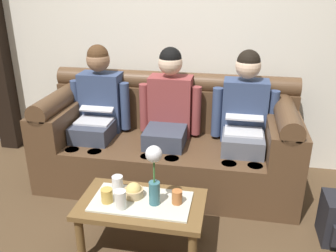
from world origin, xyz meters
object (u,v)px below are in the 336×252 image
object	(u,v)px
cup_far_left	(107,195)
person_right	(244,118)
couch	(168,143)
snack_bowl	(134,191)
cup_far_center	(120,200)
cup_near_right	(177,197)
person_left	(98,109)
person_middle	(168,113)
coffee_table	(142,209)
flower_vase	(154,171)
cup_near_left	(118,183)

from	to	relation	value
cup_far_left	person_right	bearing A→B (deg)	49.22
couch	snack_bowl	distance (m)	0.93
couch	cup_far_center	size ratio (longest dim) A/B	17.73
snack_bowl	cup_far_left	world-z (taller)	snack_bowl
person_right	cup_near_right	size ratio (longest dim) A/B	13.18
couch	person_left	world-z (taller)	person_left
cup_far_center	person_middle	bearing A→B (deg)	84.16
couch	coffee_table	distance (m)	0.97
couch	snack_bowl	bearing A→B (deg)	-93.87
flower_vase	cup_far_left	size ratio (longest dim) A/B	4.40
person_left	cup_near_left	distance (m)	1.00
person_left	cup_near_right	size ratio (longest dim) A/B	13.18
couch	cup_far_center	world-z (taller)	couch
coffee_table	flower_vase	world-z (taller)	flower_vase
couch	coffee_table	bearing A→B (deg)	-90.00
cup_near_right	person_left	bearing A→B (deg)	133.41
person_middle	cup_far_left	xyz separation A→B (m)	(-0.22, -1.01, -0.22)
flower_vase	cup_near_left	bearing A→B (deg)	158.82
person_right	cup_near_right	distance (m)	1.06
person_left	cup_near_left	world-z (taller)	person_left
flower_vase	cup_far_left	bearing A→B (deg)	-172.88
person_left	snack_bowl	distance (m)	1.12
cup_far_center	cup_far_left	size ratio (longest dim) A/B	1.34
person_middle	coffee_table	size ratio (longest dim) A/B	1.45
person_left	cup_far_left	size ratio (longest dim) A/B	12.92
cup_far_center	cup_far_left	distance (m)	0.12
couch	flower_vase	distance (m)	1.02
person_right	flower_vase	distance (m)	1.13
person_right	coffee_table	world-z (taller)	person_right
person_right	snack_bowl	bearing A→B (deg)	-127.96
cup_near_left	cup_far_center	world-z (taller)	cup_far_center
person_middle	cup_near_left	world-z (taller)	person_middle
cup_near_left	cup_near_right	world-z (taller)	cup_near_left
flower_vase	cup_near_right	world-z (taller)	flower_vase
cup_near_left	cup_far_left	distance (m)	0.15
person_right	cup_far_center	distance (m)	1.33
flower_vase	cup_near_left	size ratio (longest dim) A/B	3.92
couch	flower_vase	size ratio (longest dim) A/B	5.38
couch	snack_bowl	size ratio (longest dim) A/B	17.20
coffee_table	person_right	bearing A→B (deg)	55.67
cup_near_right	cup_far_left	size ratio (longest dim) A/B	0.98
cup_near_left	cup_near_right	size ratio (longest dim) A/B	1.15
person_right	flower_vase	bearing A→B (deg)	-119.99
cup_far_center	couch	bearing A→B (deg)	84.18
cup_near_right	coffee_table	bearing A→B (deg)	-175.96
cup_near_left	cup_near_right	distance (m)	0.44
cup_near_left	cup_far_left	world-z (taller)	cup_near_left
snack_bowl	cup_near_left	size ratio (longest dim) A/B	1.23
person_middle	cup_near_left	xyz separation A→B (m)	(-0.20, -0.86, -0.22)
person_right	coffee_table	distance (m)	1.21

